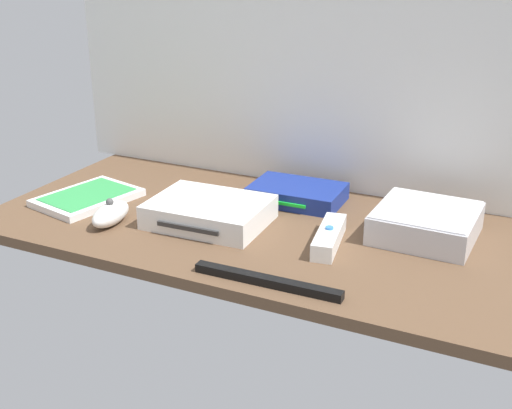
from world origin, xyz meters
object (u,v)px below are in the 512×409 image
object	(u,v)px
network_router	(297,194)
remote_nunchuk	(111,214)
remote_wand	(329,237)
game_console	(209,212)
sensor_bar	(267,281)
mini_computer	(426,223)
game_case	(88,198)

from	to	relation	value
network_router	remote_nunchuk	bearing A→B (deg)	-137.73
remote_wand	remote_nunchuk	xyz separation A→B (cm)	(-39.23, -8.87, 0.53)
game_console	sensor_bar	size ratio (longest dim) A/B	0.90
mini_computer	sensor_bar	xyz separation A→B (cm)	(-17.58, -28.32, -1.94)
remote_wand	sensor_bar	size ratio (longest dim) A/B	0.63
mini_computer	game_case	distance (cm)	65.93
game_case	network_router	distance (cm)	42.03
game_console	remote_wand	size ratio (longest dim) A/B	1.42
mini_computer	remote_wand	xyz separation A→B (cm)	(-14.07, -10.63, -1.13)
game_console	game_case	bearing A→B (deg)	179.66
game_console	network_router	size ratio (longest dim) A/B	1.18
game_case	remote_wand	size ratio (longest dim) A/B	1.42
game_case	remote_nunchuk	world-z (taller)	remote_nunchuk
remote_nunchuk	game_case	bearing A→B (deg)	143.59
remote_wand	mini_computer	bearing A→B (deg)	27.46
game_case	sensor_bar	size ratio (longest dim) A/B	0.90
mini_computer	sensor_bar	distance (cm)	33.39
network_router	mini_computer	bearing A→B (deg)	-14.22
remote_wand	sensor_bar	world-z (taller)	remote_wand
game_case	remote_nunchuk	distance (cm)	13.77
mini_computer	sensor_bar	size ratio (longest dim) A/B	0.73
remote_wand	sensor_bar	bearing A→B (deg)	-110.86
remote_wand	network_router	bearing A→B (deg)	117.95
mini_computer	remote_wand	world-z (taller)	mini_computer
game_console	remote_wand	distance (cm)	23.24
network_router	game_case	bearing A→B (deg)	-156.26
network_router	remote_wand	bearing A→B (deg)	-54.10
mini_computer	game_case	bearing A→B (deg)	-169.47
game_console	remote_nunchuk	xyz separation A→B (cm)	(-16.01, -8.36, -0.16)
remote_nunchuk	sensor_bar	world-z (taller)	remote_nunchuk
game_case	network_router	size ratio (longest dim) A/B	1.17
mini_computer	remote_nunchuk	xyz separation A→B (cm)	(-53.29, -19.50, -0.60)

